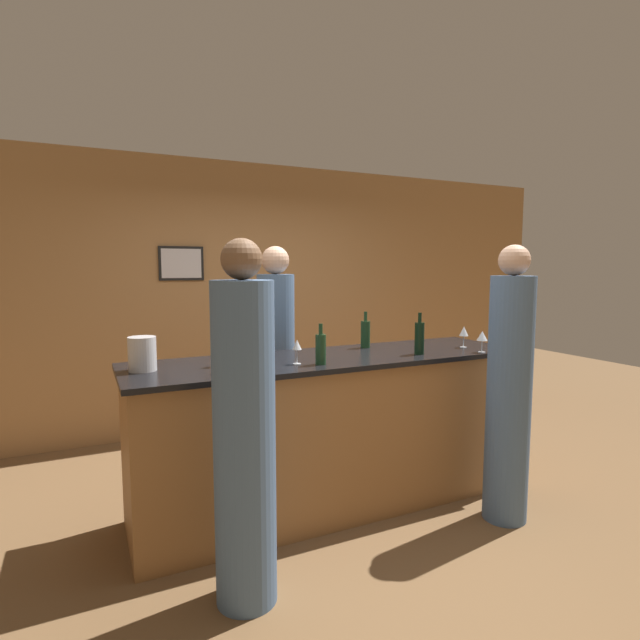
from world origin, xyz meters
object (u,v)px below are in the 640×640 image
Objects in this scene: bartender at (276,366)px; wine_bottle_2 at (321,348)px; ice_bucket at (142,354)px; guest_1 at (244,436)px; wine_bottle_0 at (419,337)px; wine_bottle_1 at (365,334)px; guest_0 at (509,392)px.

wine_bottle_2 is (-0.06, -0.99, 0.30)m from bartender.
wine_bottle_2 reaches higher than ice_bucket.
guest_1 reaches higher than wine_bottle_0.
guest_1 is at bearing -142.71° from wine_bottle_1.
ice_bucket is at bearing 32.02° from bartender.
bartender is at bearing 135.25° from wine_bottle_1.
ice_bucket is (-1.67, -0.17, -0.01)m from wine_bottle_1.
bartender reaches higher than guest_0.
bartender is 1.36m from ice_bucket.
guest_0 is (1.11, -1.46, -0.01)m from bartender.
wine_bottle_1 is (-0.57, 0.92, 0.32)m from guest_0.
wine_bottle_2 is (-1.17, 0.47, 0.31)m from guest_0.
bartender is at bearing 32.02° from ice_bucket.
guest_0 is 1.00× the size of guest_1.
wine_bottle_0 reaches higher than wine_bottle_1.
guest_0 is at bearing 1.60° from guest_1.
wine_bottle_1 is at bearing 36.83° from wine_bottle_2.
guest_1 is at bearing -64.29° from ice_bucket.
wine_bottle_0 is at bearing 126.01° from guest_0.
guest_1 is 1.64m from wine_bottle_1.
guest_0 is 0.70m from wine_bottle_0.
wine_bottle_0 is 1.89m from ice_bucket.
ice_bucket is at bearing 115.71° from guest_1.
wine_bottle_2 is at bearing 86.33° from bartender.
guest_0 is at bearing -21.82° from wine_bottle_2.
guest_1 is (-1.85, -0.05, -0.01)m from guest_0.
guest_0 is at bearing -58.36° from wine_bottle_1.
ice_bucket is (-0.39, 0.81, 0.32)m from guest_1.
bartender is 1.25m from wine_bottle_0.
wine_bottle_0 is 0.81m from wine_bottle_2.
wine_bottle_1 is at bearing 115.79° from wine_bottle_0.
ice_bucket is (-1.13, -0.70, 0.30)m from bartender.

